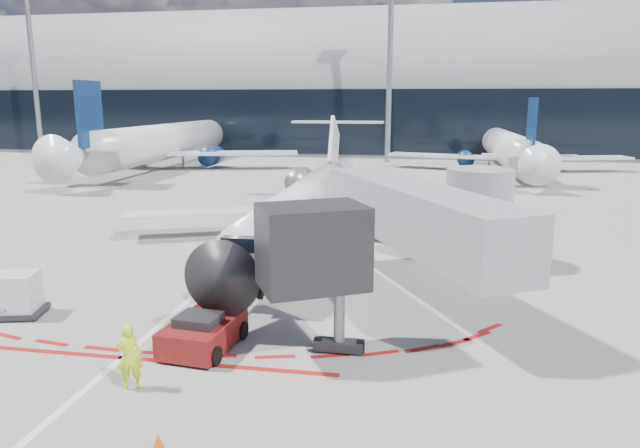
% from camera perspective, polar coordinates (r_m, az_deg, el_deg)
% --- Properties ---
extents(ground, '(260.00, 260.00, 0.00)m').
position_cam_1_polar(ground, '(29.59, -8.45, -3.59)').
color(ground, slate).
rests_on(ground, ground).
extents(apron_centerline, '(0.25, 40.00, 0.01)m').
position_cam_1_polar(apron_centerline, '(31.43, -7.32, -2.61)').
color(apron_centerline, silver).
rests_on(apron_centerline, ground).
extents(apron_stop_bar, '(14.00, 0.25, 0.01)m').
position_cam_1_polar(apron_stop_bar, '(19.68, -19.18, -12.51)').
color(apron_stop_bar, maroon).
rests_on(apron_stop_bar, ground).
extents(terminal_building, '(150.00, 24.15, 24.00)m').
position_cam_1_polar(terminal_building, '(92.41, 4.32, 12.57)').
color(terminal_building, gray).
rests_on(terminal_building, ground).
extents(jet_bridge, '(10.03, 15.20, 4.90)m').
position_cam_1_polar(jet_bridge, '(24.51, 11.28, 0.22)').
color(jet_bridge, '#93969B').
rests_on(jet_bridge, ground).
extents(light_mast_west, '(0.70, 0.70, 25.00)m').
position_cam_1_polar(light_mast_west, '(92.57, -26.74, 13.79)').
color(light_mast_west, gray).
rests_on(light_mast_west, ground).
extents(light_mast_centre, '(0.70, 0.70, 25.00)m').
position_cam_1_polar(light_mast_centre, '(75.23, 6.98, 15.61)').
color(light_mast_centre, gray).
rests_on(light_mast_centre, ground).
extents(regional_jet, '(22.49, 27.73, 6.95)m').
position_cam_1_polar(regional_jet, '(32.83, -1.30, 2.27)').
color(regional_jet, silver).
rests_on(regional_jet, ground).
extents(pushback_tug, '(2.34, 4.92, 1.26)m').
position_cam_1_polar(pushback_tug, '(19.47, -11.61, -10.56)').
color(pushback_tug, '#560C0C').
rests_on(pushback_tug, ground).
extents(ramp_worker, '(0.83, 0.69, 1.95)m').
position_cam_1_polar(ramp_worker, '(17.31, -18.55, -12.44)').
color(ramp_worker, '#CDF419').
rests_on(ramp_worker, ground).
extents(uld_container, '(2.10, 1.91, 1.67)m').
position_cam_1_polar(uld_container, '(24.53, -27.99, -6.29)').
color(uld_container, black).
rests_on(uld_container, ground).
extents(safety_cone_right, '(0.38, 0.38, 0.53)m').
position_cam_1_polar(safety_cone_right, '(14.57, -15.86, -20.43)').
color(safety_cone_right, '#FF4C05').
rests_on(safety_cone_right, ground).
extents(bg_airliner_0, '(37.83, 40.05, 12.24)m').
position_cam_1_polar(bg_airliner_0, '(72.14, -15.22, 10.36)').
color(bg_airliner_0, silver).
rests_on(bg_airliner_0, ground).
extents(bg_airliner_1, '(31.94, 33.82, 10.33)m').
position_cam_1_polar(bg_airliner_1, '(70.05, 18.39, 9.34)').
color(bg_airliner_1, silver).
rests_on(bg_airliner_1, ground).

